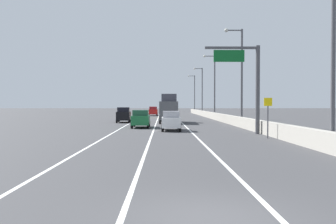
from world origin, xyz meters
name	(u,v)px	position (x,y,z in m)	size (l,w,h in m)	color
ground_plane	(168,117)	(0.00, 64.00, 0.00)	(320.00, 320.00, 0.00)	#38383A
lane_stripe_left	(138,119)	(-5.50, 55.00, 0.00)	(0.16, 130.00, 0.00)	silver
lane_stripe_center	(158,119)	(-2.00, 55.00, 0.00)	(0.16, 130.00, 0.00)	silver
lane_stripe_right	(178,119)	(1.50, 55.00, 0.00)	(0.16, 130.00, 0.00)	silver
jersey_barrier_right	(228,119)	(7.56, 40.00, 0.55)	(0.60, 120.00, 1.10)	#9E998E
overhead_sign_gantry	(249,78)	(6.22, 22.57, 4.73)	(4.68, 0.36, 7.50)	#47474C
speed_advisory_sign	(268,115)	(6.66, 18.55, 1.76)	(0.60, 0.11, 3.00)	#4C4C51
lamp_post_right_near	(329,32)	(7.80, 11.32, 6.38)	(2.14, 0.44, 11.23)	#4C4C51
lamp_post_right_second	(240,71)	(7.75, 33.45, 6.38)	(2.14, 0.44, 11.23)	#4C4C51
lamp_post_right_third	(213,82)	(7.80, 55.58, 6.38)	(2.14, 0.44, 11.23)	#4C4C51
lamp_post_right_fourth	(201,88)	(8.01, 77.71, 6.38)	(2.14, 0.44, 11.23)	#4C4C51
lamp_post_right_fifth	(194,91)	(8.14, 99.84, 6.38)	(2.14, 0.44, 11.23)	#4C4C51
car_white_0	(171,121)	(-0.32, 26.63, 0.93)	(1.83, 4.29, 1.87)	white
car_red_1	(153,111)	(-3.29, 71.86, 1.01)	(2.11, 4.84, 2.02)	red
car_black_2	(124,115)	(-6.54, 42.17, 1.04)	(2.00, 4.12, 2.10)	black
car_green_3	(141,119)	(-3.48, 31.04, 0.95)	(1.93, 4.39, 1.90)	#196033
car_yellow_4	(165,113)	(-0.77, 58.48, 0.94)	(1.90, 4.81, 1.88)	gold
box_truck	(169,109)	(-0.26, 41.52, 1.81)	(2.65, 7.84, 3.99)	#4C4C51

